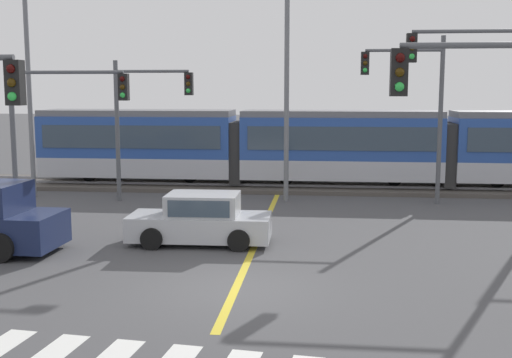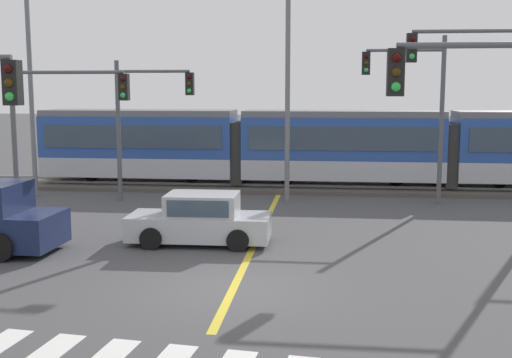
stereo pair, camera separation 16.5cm
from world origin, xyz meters
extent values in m
plane|color=#474749|center=(0.00, 0.00, 0.00)|extent=(200.00, 200.00, 0.00)
cube|color=#4C4742|center=(0.00, 15.32, 0.09)|extent=(120.00, 4.00, 0.18)
cube|color=#939399|center=(0.00, 14.60, 0.23)|extent=(120.00, 0.08, 0.10)
cube|color=#939399|center=(0.00, 16.04, 0.23)|extent=(120.00, 0.08, 0.10)
cube|color=#B7BAC1|center=(-6.75, 15.32, 0.98)|extent=(9.00, 2.60, 0.90)
cube|color=#284C9E|center=(-6.75, 15.32, 2.38)|extent=(9.00, 2.60, 1.90)
cube|color=#384756|center=(-6.75, 14.00, 2.43)|extent=(8.28, 0.04, 1.04)
cube|color=slate|center=(-6.75, 15.32, 3.47)|extent=(9.00, 2.39, 0.28)
cylinder|color=black|center=(-4.28, 15.32, 0.53)|extent=(0.70, 0.20, 0.70)
cylinder|color=black|center=(-9.23, 15.32, 0.53)|extent=(0.70, 0.20, 0.70)
cube|color=#B7BAC1|center=(2.75, 15.32, 0.98)|extent=(9.00, 2.60, 0.90)
cube|color=#284C9E|center=(2.75, 15.32, 2.38)|extent=(9.00, 2.60, 1.90)
cube|color=#384756|center=(2.75, 14.00, 2.43)|extent=(8.28, 0.04, 1.04)
cube|color=slate|center=(2.75, 15.32, 3.47)|extent=(9.00, 2.39, 0.28)
cylinder|color=black|center=(5.22, 15.32, 0.53)|extent=(0.70, 0.20, 0.70)
cylinder|color=black|center=(0.27, 15.32, 0.53)|extent=(0.70, 0.20, 0.70)
cylinder|color=black|center=(9.77, 15.32, 0.53)|extent=(0.70, 0.20, 0.70)
cube|color=#2D2D2D|center=(-2.00, 15.32, 1.68)|extent=(0.50, 2.34, 2.80)
cube|color=#2D2D2D|center=(7.50, 15.32, 1.68)|extent=(0.50, 2.34, 2.80)
cube|color=gold|center=(0.00, 5.24, 0.00)|extent=(0.20, 16.15, 0.01)
cube|color=#B7BABF|center=(-1.65, 4.23, 0.52)|extent=(4.23, 1.78, 0.72)
cube|color=#B7BABF|center=(-1.55, 4.24, 1.20)|extent=(2.13, 1.56, 0.64)
cube|color=#384756|center=(-2.55, 4.22, 1.20)|extent=(0.13, 1.43, 0.52)
cube|color=#384756|center=(-1.54, 3.46, 1.20)|extent=(1.79, 0.07, 0.48)
cylinder|color=black|center=(-2.90, 3.36, 0.32)|extent=(0.64, 0.23, 0.64)
cylinder|color=black|center=(-2.93, 5.06, 0.32)|extent=(0.64, 0.23, 0.64)
cylinder|color=black|center=(-0.38, 3.41, 0.32)|extent=(0.64, 0.23, 0.64)
cylinder|color=black|center=(-0.41, 5.11, 0.32)|extent=(0.64, 0.23, 0.64)
cube|color=#384756|center=(-6.52, 2.60, 1.58)|extent=(0.16, 1.70, 0.66)
cylinder|color=black|center=(-6.49, 3.58, 0.40)|extent=(0.81, 0.31, 0.80)
cylinder|color=black|center=(-6.55, 1.62, 0.40)|extent=(0.81, 0.31, 0.80)
cylinder|color=#515459|center=(5.14, -1.63, 5.40)|extent=(3.50, 0.12, 0.12)
cube|color=black|center=(3.39, -1.63, 4.90)|extent=(0.32, 0.28, 0.90)
sphere|color=#360605|center=(3.39, -1.78, 5.17)|extent=(0.18, 0.18, 0.18)
sphere|color=#3A2706|center=(3.39, -1.78, 4.90)|extent=(0.18, 0.18, 0.18)
sphere|color=green|center=(3.39, -1.78, 4.63)|extent=(0.18, 0.18, 0.18)
cube|color=black|center=(-4.18, -1.85, 4.71)|extent=(0.32, 0.28, 0.90)
sphere|color=#360605|center=(-4.18, -2.00, 4.98)|extent=(0.18, 0.18, 0.18)
sphere|color=#3A2706|center=(-4.18, -2.00, 4.71)|extent=(0.18, 0.18, 0.18)
sphere|color=green|center=(-4.18, -2.00, 4.44)|extent=(0.18, 0.18, 0.18)
cylinder|color=#515459|center=(6.69, 6.70, 6.36)|extent=(4.00, 0.12, 0.12)
cube|color=black|center=(4.69, 6.70, 5.86)|extent=(0.32, 0.28, 0.90)
sphere|color=#360605|center=(4.69, 6.55, 6.13)|extent=(0.18, 0.18, 0.18)
sphere|color=#3A2706|center=(4.69, 6.55, 5.86)|extent=(0.18, 0.18, 0.18)
sphere|color=green|center=(4.69, 6.55, 5.59)|extent=(0.18, 0.18, 0.18)
cylinder|color=#515459|center=(-6.41, 11.21, 2.86)|extent=(0.18, 0.18, 5.73)
cylinder|color=#515459|center=(-4.91, 11.21, 5.29)|extent=(3.00, 0.12, 0.12)
cube|color=black|center=(-3.41, 11.21, 4.79)|extent=(0.32, 0.28, 0.90)
sphere|color=#360605|center=(-3.41, 11.06, 5.06)|extent=(0.18, 0.18, 0.18)
sphere|color=#3A2706|center=(-3.41, 11.06, 4.79)|extent=(0.18, 0.18, 0.18)
sphere|color=green|center=(-3.41, 11.06, 4.52)|extent=(0.18, 0.18, 0.18)
cylinder|color=#515459|center=(-8.76, 7.01, 2.78)|extent=(0.18, 0.18, 5.57)
cylinder|color=#515459|center=(-6.76, 7.01, 5.15)|extent=(4.00, 0.12, 0.12)
cube|color=black|center=(-4.76, 7.01, 4.65)|extent=(0.32, 0.28, 0.90)
sphere|color=#360605|center=(-4.76, 6.86, 4.92)|extent=(0.18, 0.18, 0.18)
sphere|color=#3A2706|center=(-4.76, 6.86, 4.65)|extent=(0.18, 0.18, 0.18)
sphere|color=green|center=(-4.76, 6.86, 4.38)|extent=(0.18, 0.18, 0.18)
cylinder|color=#515459|center=(6.56, 11.86, 3.33)|extent=(0.18, 0.18, 6.65)
cylinder|color=#515459|center=(5.06, 11.86, 6.09)|extent=(3.00, 0.12, 0.12)
cube|color=black|center=(3.56, 11.86, 5.59)|extent=(0.32, 0.28, 0.90)
sphere|color=#360605|center=(3.56, 11.71, 5.86)|extent=(0.18, 0.18, 0.18)
sphere|color=#3A2706|center=(3.56, 11.71, 5.59)|extent=(0.18, 0.18, 0.18)
sphere|color=green|center=(3.56, 11.71, 5.32)|extent=(0.18, 0.18, 0.18)
cylinder|color=slate|center=(-10.44, 11.95, 4.86)|extent=(0.20, 0.20, 9.72)
cylinder|color=slate|center=(0.46, 11.87, 4.58)|extent=(0.20, 0.20, 9.16)
camera|label=1|loc=(1.99, -14.22, 4.59)|focal=45.00mm
camera|label=2|loc=(2.15, -14.20, 4.59)|focal=45.00mm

